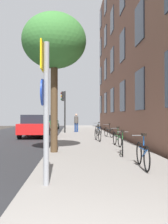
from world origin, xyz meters
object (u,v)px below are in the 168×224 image
(car_1, at_px, (50,122))
(traffic_light, at_px, (64,104))
(bicycle_3, at_px, (98,134))
(pedestrian_0, at_px, (76,122))
(sign_post, at_px, (45,101))
(bicycle_4, at_px, (109,132))
(bicycle_1, at_px, (123,145))
(bicycle_5, at_px, (98,129))
(bicycle_0, at_px, (143,154))
(tree_near, at_px, (54,42))
(car_0, at_px, (35,126))
(bicycle_2, at_px, (117,138))

(car_1, bearing_deg, traffic_light, -74.52)
(bicycle_3, xyz_separation_m, pedestrian_0, (-1.12, 7.50, 0.55))
(sign_post, height_order, pedestrian_0, sign_post)
(sign_post, height_order, bicycle_4, sign_post)
(traffic_light, bearing_deg, car_1, 105.48)
(bicycle_1, bearing_deg, traffic_light, 102.87)
(sign_post, relative_size, bicycle_5, 1.73)
(traffic_light, relative_size, bicycle_0, 2.15)
(tree_near, relative_size, car_0, 1.28)
(bicycle_0, xyz_separation_m, car_1, (-4.47, 20.33, 0.35))
(sign_post, bearing_deg, traffic_light, 90.60)
(traffic_light, distance_m, bicycle_1, 12.01)
(tree_near, height_order, car_0, tree_near)
(bicycle_2, relative_size, bicycle_4, 1.03)
(traffic_light, distance_m, car_1, 6.86)
(sign_post, relative_size, bicycle_4, 1.91)
(pedestrian_0, bearing_deg, sign_post, -93.25)
(bicycle_1, relative_size, car_1, 0.37)
(bicycle_2, distance_m, bicycle_4, 4.81)
(traffic_light, distance_m, bicycle_2, 9.80)
(bicycle_3, relative_size, bicycle_4, 1.09)
(bicycle_2, distance_m, pedestrian_0, 10.08)
(bicycle_0, distance_m, bicycle_4, 9.61)
(sign_post, bearing_deg, pedestrian_0, 86.75)
(bicycle_1, distance_m, car_1, 18.48)
(bicycle_0, height_order, car_0, car_0)
(tree_near, height_order, bicycle_1, tree_near)
(bicycle_5, bearing_deg, bicycle_4, -79.57)
(car_0, bearing_deg, bicycle_3, -42.39)
(bicycle_4, distance_m, car_1, 11.84)
(bicycle_2, xyz_separation_m, bicycle_3, (-0.68, 2.40, 0.01))
(bicycle_3, bearing_deg, pedestrian_0, 98.49)
(bicycle_0, xyz_separation_m, car_0, (-4.68, 11.02, 0.34))
(bicycle_0, height_order, bicycle_4, bicycle_0)
(pedestrian_0, bearing_deg, traffic_light, -144.51)
(bicycle_2, bearing_deg, bicycle_3, 105.76)
(traffic_light, relative_size, bicycle_3, 2.07)
(sign_post, distance_m, car_0, 12.79)
(bicycle_3, height_order, bicycle_5, bicycle_5)
(tree_near, bearing_deg, pedestrian_0, 84.72)
(bicycle_2, relative_size, pedestrian_0, 1.00)
(bicycle_4, relative_size, car_0, 0.37)
(bicycle_2, bearing_deg, bicycle_1, -95.85)
(bicycle_1, bearing_deg, pedestrian_0, 97.19)
(pedestrian_0, distance_m, car_0, 4.80)
(bicycle_2, distance_m, car_1, 16.22)
(bicycle_1, bearing_deg, car_1, 103.81)
(tree_near, xyz_separation_m, bicycle_3, (2.20, 4.17, -4.03))
(traffic_light, xyz_separation_m, bicycle_0, (2.69, -13.93, -2.06))
(sign_post, distance_m, car_1, 21.99)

